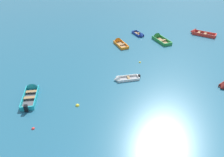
{
  "coord_description": "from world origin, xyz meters",
  "views": [
    {
      "loc": [
        2.35,
        1.45,
        14.04
      ],
      "look_at": [
        0.0,
        22.69,
        0.15
      ],
      "focal_mm": 33.84,
      "sensor_mm": 36.0,
      "label": 1
    }
  ],
  "objects_px": {
    "rowboat_red_distant_center": "(197,33)",
    "rowboat_orange_midfield_right": "(119,42)",
    "mooring_buoy_midfield": "(77,106)",
    "mooring_buoy_central": "(140,63)",
    "rowboat_green_outer_right": "(158,38)",
    "rowboat_turquoise_midfield_left": "(32,92)",
    "rowboat_white_near_left": "(121,79)",
    "rowboat_deep_blue_near_camera": "(140,35)",
    "mooring_buoy_far_field": "(33,129)"
  },
  "relations": [
    {
      "from": "rowboat_red_distant_center",
      "to": "rowboat_orange_midfield_right",
      "type": "bearing_deg",
      "value": -157.69
    },
    {
      "from": "mooring_buoy_midfield",
      "to": "mooring_buoy_central",
      "type": "xyz_separation_m",
      "value": [
        6.33,
        9.89,
        0.0
      ]
    },
    {
      "from": "rowboat_orange_midfield_right",
      "to": "rowboat_green_outer_right",
      "type": "relative_size",
      "value": 0.85
    },
    {
      "from": "rowboat_turquoise_midfield_left",
      "to": "rowboat_white_near_left",
      "type": "bearing_deg",
      "value": 21.47
    },
    {
      "from": "rowboat_red_distant_center",
      "to": "mooring_buoy_central",
      "type": "bearing_deg",
      "value": -130.87
    },
    {
      "from": "rowboat_deep_blue_near_camera",
      "to": "mooring_buoy_midfield",
      "type": "height_order",
      "value": "rowboat_deep_blue_near_camera"
    },
    {
      "from": "rowboat_white_near_left",
      "to": "mooring_buoy_far_field",
      "type": "bearing_deg",
      "value": -129.65
    },
    {
      "from": "rowboat_orange_midfield_right",
      "to": "rowboat_red_distant_center",
      "type": "relative_size",
      "value": 0.83
    },
    {
      "from": "rowboat_deep_blue_near_camera",
      "to": "rowboat_red_distant_center",
      "type": "xyz_separation_m",
      "value": [
        10.33,
        2.13,
        0.06
      ]
    },
    {
      "from": "mooring_buoy_far_field",
      "to": "rowboat_white_near_left",
      "type": "bearing_deg",
      "value": 50.35
    },
    {
      "from": "rowboat_turquoise_midfield_left",
      "to": "mooring_buoy_far_field",
      "type": "distance_m",
      "value": 5.52
    },
    {
      "from": "rowboat_red_distant_center",
      "to": "rowboat_white_near_left",
      "type": "bearing_deg",
      "value": -127.1
    },
    {
      "from": "rowboat_turquoise_midfield_left",
      "to": "rowboat_green_outer_right",
      "type": "bearing_deg",
      "value": 49.0
    },
    {
      "from": "mooring_buoy_midfield",
      "to": "mooring_buoy_far_field",
      "type": "distance_m",
      "value": 4.74
    },
    {
      "from": "rowboat_orange_midfield_right",
      "to": "rowboat_green_outer_right",
      "type": "height_order",
      "value": "rowboat_green_outer_right"
    },
    {
      "from": "rowboat_orange_midfield_right",
      "to": "rowboat_red_distant_center",
      "type": "height_order",
      "value": "rowboat_red_distant_center"
    },
    {
      "from": "rowboat_red_distant_center",
      "to": "mooring_buoy_far_field",
      "type": "relative_size",
      "value": 15.59
    },
    {
      "from": "rowboat_white_near_left",
      "to": "mooring_buoy_central",
      "type": "distance_m",
      "value": 5.16
    },
    {
      "from": "rowboat_red_distant_center",
      "to": "rowboat_turquoise_midfield_left",
      "type": "height_order",
      "value": "rowboat_red_distant_center"
    },
    {
      "from": "rowboat_red_distant_center",
      "to": "rowboat_turquoise_midfield_left",
      "type": "xyz_separation_m",
      "value": [
        -22.14,
        -20.37,
        0.0
      ]
    },
    {
      "from": "rowboat_green_outer_right",
      "to": "rowboat_red_distant_center",
      "type": "bearing_deg",
      "value": 24.09
    },
    {
      "from": "rowboat_orange_midfield_right",
      "to": "mooring_buoy_midfield",
      "type": "xyz_separation_m",
      "value": [
        -2.83,
        -16.16,
        -0.18
      ]
    },
    {
      "from": "rowboat_red_distant_center",
      "to": "mooring_buoy_midfield",
      "type": "relative_size",
      "value": 11.46
    },
    {
      "from": "rowboat_deep_blue_near_camera",
      "to": "rowboat_green_outer_right",
      "type": "distance_m",
      "value": 3.27
    },
    {
      "from": "rowboat_orange_midfield_right",
      "to": "mooring_buoy_midfield",
      "type": "distance_m",
      "value": 16.41
    },
    {
      "from": "rowboat_green_outer_right",
      "to": "rowboat_red_distant_center",
      "type": "distance_m",
      "value": 7.94
    },
    {
      "from": "rowboat_orange_midfield_right",
      "to": "mooring_buoy_far_field",
      "type": "xyz_separation_m",
      "value": [
        -5.99,
        -19.7,
        -0.18
      ]
    },
    {
      "from": "rowboat_orange_midfield_right",
      "to": "mooring_buoy_central",
      "type": "xyz_separation_m",
      "value": [
        3.5,
        -6.27,
        -0.18
      ]
    },
    {
      "from": "mooring_buoy_far_field",
      "to": "rowboat_deep_blue_near_camera",
      "type": "bearing_deg",
      "value": 67.77
    },
    {
      "from": "mooring_buoy_far_field",
      "to": "rowboat_red_distant_center",
      "type": "bearing_deg",
      "value": 52.0
    },
    {
      "from": "rowboat_deep_blue_near_camera",
      "to": "rowboat_green_outer_right",
      "type": "height_order",
      "value": "rowboat_green_outer_right"
    },
    {
      "from": "rowboat_deep_blue_near_camera",
      "to": "rowboat_white_near_left",
      "type": "distance_m",
      "value": 14.64
    },
    {
      "from": "rowboat_green_outer_right",
      "to": "rowboat_red_distant_center",
      "type": "xyz_separation_m",
      "value": [
        7.25,
        3.24,
        0.0
      ]
    },
    {
      "from": "rowboat_green_outer_right",
      "to": "mooring_buoy_far_field",
      "type": "xyz_separation_m",
      "value": [
        -12.57,
        -22.13,
        -0.22
      ]
    },
    {
      "from": "rowboat_green_outer_right",
      "to": "mooring_buoy_central",
      "type": "xyz_separation_m",
      "value": [
        -3.08,
        -8.7,
        -0.22
      ]
    },
    {
      "from": "rowboat_white_near_left",
      "to": "rowboat_turquoise_midfield_left",
      "type": "distance_m",
      "value": 10.31
    },
    {
      "from": "mooring_buoy_midfield",
      "to": "mooring_buoy_far_field",
      "type": "xyz_separation_m",
      "value": [
        -3.16,
        -3.53,
        0.0
      ]
    },
    {
      "from": "rowboat_green_outer_right",
      "to": "mooring_buoy_central",
      "type": "height_order",
      "value": "rowboat_green_outer_right"
    },
    {
      "from": "rowboat_orange_midfield_right",
      "to": "rowboat_green_outer_right",
      "type": "bearing_deg",
      "value": 20.31
    },
    {
      "from": "rowboat_white_near_left",
      "to": "rowboat_green_outer_right",
      "type": "xyz_separation_m",
      "value": [
        5.3,
        13.36,
        0.08
      ]
    },
    {
      "from": "rowboat_orange_midfield_right",
      "to": "rowboat_deep_blue_near_camera",
      "type": "relative_size",
      "value": 1.25
    },
    {
      "from": "mooring_buoy_midfield",
      "to": "rowboat_red_distant_center",
      "type": "bearing_deg",
      "value": 52.65
    },
    {
      "from": "rowboat_green_outer_right",
      "to": "mooring_buoy_far_field",
      "type": "bearing_deg",
      "value": -119.6
    },
    {
      "from": "rowboat_orange_midfield_right",
      "to": "mooring_buoy_far_field",
      "type": "bearing_deg",
      "value": -106.92
    },
    {
      "from": "rowboat_red_distant_center",
      "to": "mooring_buoy_midfield",
      "type": "distance_m",
      "value": 27.47
    },
    {
      "from": "rowboat_deep_blue_near_camera",
      "to": "mooring_buoy_central",
      "type": "distance_m",
      "value": 9.81
    },
    {
      "from": "rowboat_orange_midfield_right",
      "to": "rowboat_turquoise_midfield_left",
      "type": "relative_size",
      "value": 0.82
    },
    {
      "from": "mooring_buoy_midfield",
      "to": "mooring_buoy_far_field",
      "type": "relative_size",
      "value": 1.36
    },
    {
      "from": "rowboat_white_near_left",
      "to": "mooring_buoy_central",
      "type": "bearing_deg",
      "value": 64.54
    },
    {
      "from": "rowboat_white_near_left",
      "to": "rowboat_turquoise_midfield_left",
      "type": "xyz_separation_m",
      "value": [
        -9.59,
        -3.77,
        0.09
      ]
    }
  ]
}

